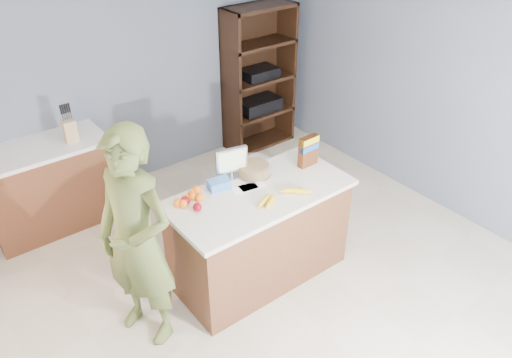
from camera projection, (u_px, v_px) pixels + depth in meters
floor at (280, 291)px, 4.39m from camera, size 4.50×5.00×0.02m
walls at (286, 122)px, 3.51m from camera, size 4.52×5.02×2.51m
counter_peninsula at (259, 238)px, 4.37m from camera, size 1.56×0.76×0.90m
back_cabinet at (49, 186)px, 5.00m from camera, size 1.24×0.62×0.90m
shelving_unit at (257, 81)px, 6.30m from camera, size 0.90×0.40×1.80m
person at (137, 241)px, 3.58m from camera, size 0.65×0.77×1.80m
knife_block at (70, 130)px, 4.79m from camera, size 0.12×0.10×0.31m
envelopes at (248, 187)px, 4.17m from camera, size 0.30×0.15×0.00m
bananas at (282, 196)px, 4.02m from camera, size 0.50×0.22×0.05m
apples at (192, 204)px, 3.91m from camera, size 0.09×0.20×0.07m
oranges at (190, 198)px, 3.98m from camera, size 0.29×0.18×0.07m
blue_carton at (219, 184)px, 4.13m from camera, size 0.20×0.15×0.08m
salad_bowl at (254, 168)px, 4.31m from camera, size 0.30×0.30×0.13m
tv at (232, 161)px, 4.21m from camera, size 0.28×0.12×0.28m
cereal_box at (308, 149)px, 4.39m from camera, size 0.19×0.08×0.28m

